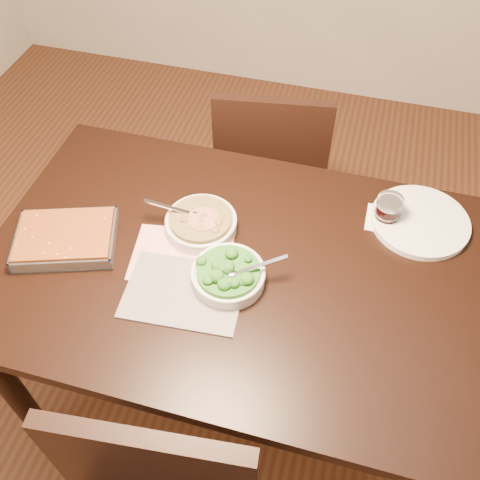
# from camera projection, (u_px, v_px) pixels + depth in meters

# --- Properties ---
(ground) EXTENTS (4.00, 4.00, 0.00)m
(ground) POSITION_uv_depth(u_px,v_px,m) (235.00, 381.00, 2.06)
(ground) COLOR #4B2315
(ground) RESTS_ON ground
(table) EXTENTS (1.40, 0.90, 0.75)m
(table) POSITION_uv_depth(u_px,v_px,m) (234.00, 283.00, 1.56)
(table) COLOR black
(table) RESTS_ON ground
(magazine_a) EXTENTS (0.30, 0.24, 0.01)m
(magazine_a) POSITION_uv_depth(u_px,v_px,m) (182.00, 256.00, 1.50)
(magazine_a) COLOR #C33751
(magazine_a) RESTS_ON table
(magazine_b) EXTENTS (0.33, 0.24, 0.01)m
(magazine_b) POSITION_uv_depth(u_px,v_px,m) (184.00, 292.00, 1.42)
(magazine_b) COLOR #282930
(magazine_b) RESTS_ON table
(coaster) EXTENTS (0.11, 0.11, 0.00)m
(coaster) POSITION_uv_depth(u_px,v_px,m) (385.00, 220.00, 1.59)
(coaster) COLOR white
(coaster) RESTS_ON table
(stew_bowl) EXTENTS (0.23, 0.21, 0.08)m
(stew_bowl) POSITION_uv_depth(u_px,v_px,m) (201.00, 223.00, 1.54)
(stew_bowl) COLOR silver
(stew_bowl) RESTS_ON table
(broccoli_bowl) EXTENTS (0.22, 0.20, 0.08)m
(broccoli_bowl) POSITION_uv_depth(u_px,v_px,m) (228.00, 275.00, 1.43)
(broccoli_bowl) COLOR silver
(broccoli_bowl) RESTS_ON table
(baking_dish) EXTENTS (0.33, 0.28, 0.05)m
(baking_dish) POSITION_uv_depth(u_px,v_px,m) (66.00, 239.00, 1.51)
(baking_dish) COLOR silver
(baking_dish) RESTS_ON table
(wine_tumbler) EXTENTS (0.08, 0.08, 0.09)m
(wine_tumbler) POSITION_uv_depth(u_px,v_px,m) (388.00, 209.00, 1.55)
(wine_tumbler) COLOR black
(wine_tumbler) RESTS_ON coaster
(dinner_plate) EXTENTS (0.29, 0.29, 0.02)m
(dinner_plate) POSITION_uv_depth(u_px,v_px,m) (420.00, 221.00, 1.57)
(dinner_plate) COLOR white
(dinner_plate) RESTS_ON table
(chair_far) EXTENTS (0.47, 0.47, 0.88)m
(chair_far) POSITION_uv_depth(u_px,v_px,m) (271.00, 167.00, 2.12)
(chair_far) COLOR black
(chair_far) RESTS_ON ground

